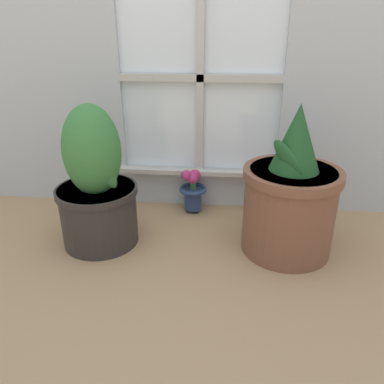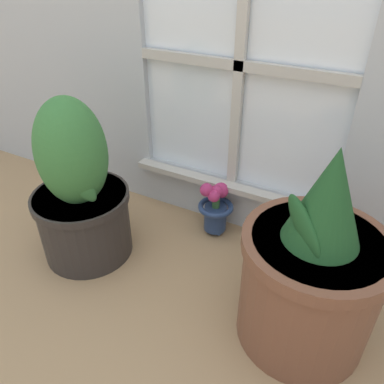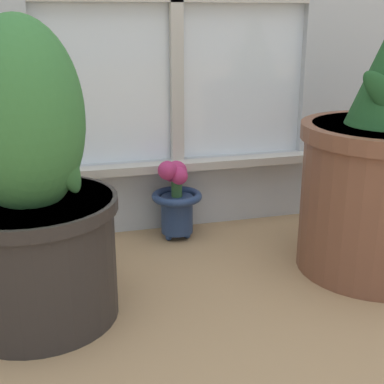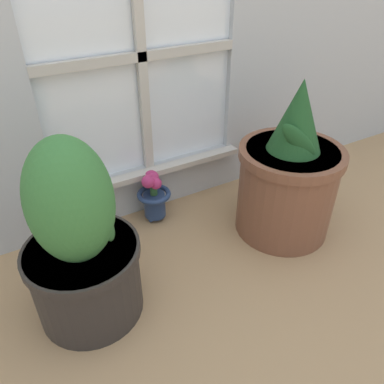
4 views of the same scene
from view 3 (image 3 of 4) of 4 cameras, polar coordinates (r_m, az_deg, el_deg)
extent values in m
plane|color=tan|center=(1.12, 7.02, -15.76)|extent=(10.00, 10.00, 0.00)
cube|color=#B2B7BC|center=(1.65, -1.65, 0.09)|extent=(0.79, 0.05, 0.21)
cube|color=#BCB7AD|center=(1.58, -1.29, 2.85)|extent=(0.85, 0.06, 0.02)
cylinder|color=#2D2826|center=(1.18, -16.25, -6.85)|extent=(0.33, 0.33, 0.27)
cylinder|color=#2D2826|center=(1.14, -16.79, -1.34)|extent=(0.35, 0.35, 0.03)
cylinder|color=#38281E|center=(1.14, -16.82, -0.94)|extent=(0.31, 0.31, 0.01)
ellipsoid|color=#387538|center=(1.09, -17.64, 7.53)|extent=(0.24, 0.24, 0.39)
ellipsoid|color=#387538|center=(1.06, -13.43, 3.33)|extent=(0.10, 0.12, 0.18)
cylinder|color=brown|center=(1.41, 19.24, -0.65)|extent=(0.38, 0.38, 0.38)
sphere|color=navy|center=(1.61, -1.88, -4.04)|extent=(0.02, 0.02, 0.02)
sphere|color=navy|center=(1.56, -2.50, -4.83)|extent=(0.02, 0.02, 0.02)
sphere|color=navy|center=(1.57, -0.40, -4.61)|extent=(0.02, 0.02, 0.02)
cylinder|color=navy|center=(1.56, -1.61, -2.36)|extent=(0.09, 0.09, 0.11)
torus|color=navy|center=(1.54, -1.63, -0.46)|extent=(0.15, 0.15, 0.02)
cylinder|color=#386633|center=(1.53, -1.64, 0.61)|extent=(0.03, 0.03, 0.06)
sphere|color=#B22D66|center=(1.52, -1.65, 2.22)|extent=(0.05, 0.05, 0.05)
sphere|color=#B22D66|center=(1.55, -1.69, 2.19)|extent=(0.06, 0.06, 0.06)
sphere|color=#B22D66|center=(1.53, -2.17, 1.95)|extent=(0.05, 0.05, 0.05)
sphere|color=#B22D66|center=(1.48, -2.64, 2.31)|extent=(0.05, 0.05, 0.05)
sphere|color=#B22D66|center=(1.50, -1.39, 1.73)|extent=(0.05, 0.05, 0.05)
camera|label=1|loc=(0.69, 116.21, 18.13)|focal=35.00mm
camera|label=2|loc=(0.97, 65.23, 32.82)|focal=35.00mm
camera|label=4|loc=(0.48, -88.36, 63.66)|focal=35.00mm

